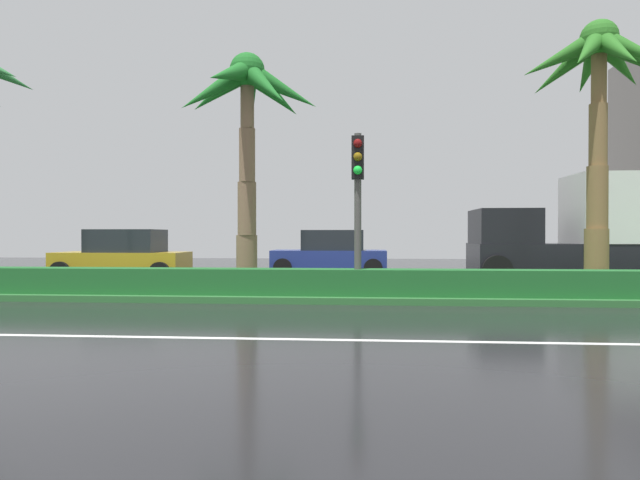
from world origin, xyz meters
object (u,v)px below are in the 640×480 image
object	(u,v)px
palm_tree_centre_left	(248,106)
car_in_traffic_second	(330,254)
palm_tree_centre	(600,81)
traffic_signal_median_right	(358,184)
car_in_traffic_leading	(123,256)
box_truck_lead	(576,235)

from	to	relation	value
palm_tree_centre_left	car_in_traffic_second	distance (m)	8.13
palm_tree_centre	traffic_signal_median_right	world-z (taller)	palm_tree_centre
palm_tree_centre_left	car_in_traffic_leading	bearing A→B (deg)	142.43
car_in_traffic_second	box_truck_lead	bearing A→B (deg)	162.21
palm_tree_centre	car_in_traffic_leading	distance (m)	15.06
car_in_traffic_leading	box_truck_lead	bearing A→B (deg)	-178.64
palm_tree_centre	car_in_traffic_leading	bearing A→B (deg)	164.62
traffic_signal_median_right	box_truck_lead	bearing A→B (deg)	39.61
palm_tree_centre_left	box_truck_lead	bearing A→B (deg)	23.50
palm_tree_centre_left	palm_tree_centre	size ratio (longest dim) A/B	0.91
palm_tree_centre_left	traffic_signal_median_right	xyz separation A→B (m)	(2.85, -1.49, -2.16)
box_truck_lead	car_in_traffic_leading	bearing A→B (deg)	1.36
box_truck_lead	car_in_traffic_second	bearing A→B (deg)	-17.79
palm_tree_centre_left	palm_tree_centre	distance (m)	8.79
palm_tree_centre	box_truck_lead	xyz separation A→B (m)	(1.02, 4.17, -3.78)
car_in_traffic_leading	box_truck_lead	world-z (taller)	box_truck_lead
car_in_traffic_second	box_truck_lead	xyz separation A→B (m)	(8.08, -2.59, 0.72)
palm_tree_centre_left	traffic_signal_median_right	size ratio (longest dim) A/B	1.64
palm_tree_centre_left	car_in_traffic_second	size ratio (longest dim) A/B	1.41
car_in_traffic_leading	car_in_traffic_second	xyz separation A→B (m)	(6.80, 2.95, 0.00)
traffic_signal_median_right	car_in_traffic_second	bearing A→B (deg)	97.66
palm_tree_centre_left	traffic_signal_median_right	distance (m)	3.87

